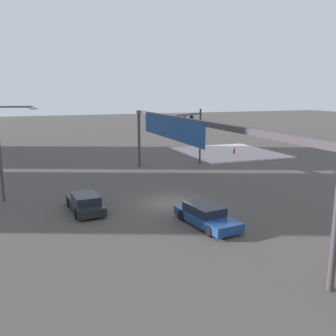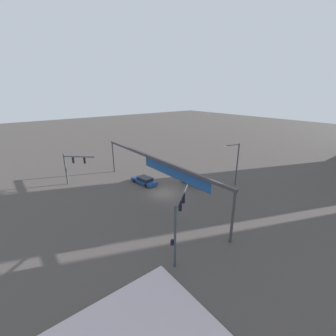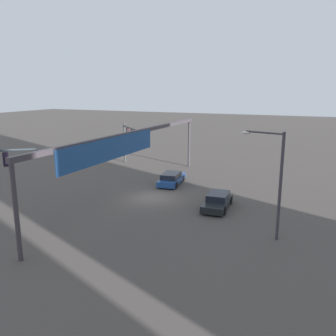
{
  "view_description": "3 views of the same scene",
  "coord_description": "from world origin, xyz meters",
  "px_view_note": "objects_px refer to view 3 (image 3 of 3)",
  "views": [
    {
      "loc": [
        -24.21,
        9.4,
        7.88
      ],
      "look_at": [
        2.31,
        -0.65,
        2.09
      ],
      "focal_mm": 39.92,
      "sensor_mm": 36.0,
      "label": 1
    },
    {
      "loc": [
        25.03,
        -18.77,
        14.81
      ],
      "look_at": [
        -0.98,
        1.59,
        3.47
      ],
      "focal_mm": 24.11,
      "sensor_mm": 36.0,
      "label": 2
    },
    {
      "loc": [
        26.95,
        13.49,
        9.54
      ],
      "look_at": [
        -0.1,
        1.46,
        2.86
      ],
      "focal_mm": 37.47,
      "sensor_mm": 36.0,
      "label": 3
    }
  ],
  "objects_px": {
    "streetlamp_curved_arm": "(275,176)",
    "traffic_signal_opposite_side": "(127,136)",
    "sedan_car_waiting_far": "(172,179)",
    "sedan_car_approaching": "(218,201)"
  },
  "relations": [
    {
      "from": "streetlamp_curved_arm",
      "to": "sedan_car_waiting_far",
      "type": "distance_m",
      "value": 15.24
    },
    {
      "from": "streetlamp_curved_arm",
      "to": "sedan_car_waiting_far",
      "type": "height_order",
      "value": "streetlamp_curved_arm"
    },
    {
      "from": "sedan_car_approaching",
      "to": "sedan_car_waiting_far",
      "type": "height_order",
      "value": "same"
    },
    {
      "from": "traffic_signal_opposite_side",
      "to": "sedan_car_waiting_far",
      "type": "bearing_deg",
      "value": 6.58
    },
    {
      "from": "streetlamp_curved_arm",
      "to": "sedan_car_waiting_far",
      "type": "bearing_deg",
      "value": -24.68
    },
    {
      "from": "streetlamp_curved_arm",
      "to": "sedan_car_approaching",
      "type": "xyz_separation_m",
      "value": [
        -4.34,
        -4.88,
        -3.61
      ]
    },
    {
      "from": "sedan_car_approaching",
      "to": "sedan_car_waiting_far",
      "type": "relative_size",
      "value": 0.92
    },
    {
      "from": "sedan_car_waiting_far",
      "to": "sedan_car_approaching",
      "type": "bearing_deg",
      "value": -137.31
    },
    {
      "from": "traffic_signal_opposite_side",
      "to": "sedan_car_approaching",
      "type": "bearing_deg",
      "value": 5.44
    },
    {
      "from": "streetlamp_curved_arm",
      "to": "traffic_signal_opposite_side",
      "type": "bearing_deg",
      "value": -23.07
    }
  ]
}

